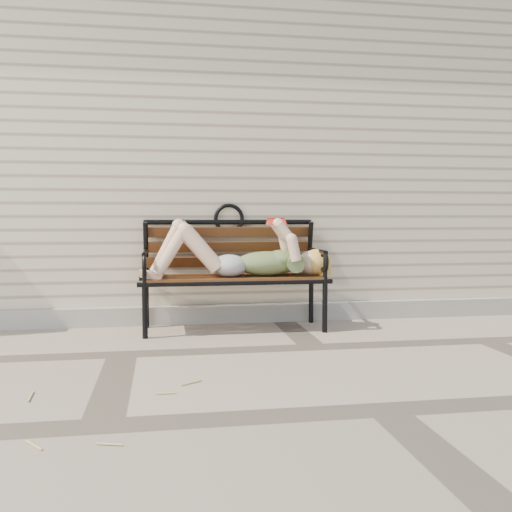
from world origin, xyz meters
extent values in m
plane|color=gray|center=(0.00, 0.00, 0.00)|extent=(80.00, 80.00, 0.00)
cube|color=beige|center=(0.00, 3.00, 1.50)|extent=(8.00, 4.00, 3.00)
cube|color=#4E3B37|center=(0.00, 3.00, 3.15)|extent=(8.30, 4.30, 0.30)
cube|color=#A4A094|center=(0.00, 0.97, 0.07)|extent=(8.00, 0.10, 0.15)
cylinder|color=black|center=(0.13, 0.46, 0.20)|extent=(0.04, 0.04, 0.40)
cylinder|color=black|center=(0.13, 0.87, 0.20)|extent=(0.04, 0.04, 0.40)
cylinder|color=black|center=(1.46, 0.46, 0.20)|extent=(0.04, 0.04, 0.40)
cylinder|color=black|center=(1.46, 0.87, 0.20)|extent=(0.04, 0.04, 0.40)
cube|color=#542C15|center=(0.79, 0.66, 0.40)|extent=(1.37, 0.44, 0.03)
cylinder|color=black|center=(0.79, 0.46, 0.39)|extent=(1.44, 0.04, 0.04)
cylinder|color=black|center=(0.79, 0.87, 0.39)|extent=(1.44, 0.04, 0.04)
torus|color=black|center=(0.79, 0.96, 0.85)|extent=(0.25, 0.03, 0.25)
ellipsoid|color=#0B384E|center=(1.05, 0.64, 0.51)|extent=(0.49, 0.28, 0.19)
ellipsoid|color=#0B384E|center=(1.15, 0.64, 0.54)|extent=(0.23, 0.27, 0.14)
ellipsoid|color=#ADADB2|center=(0.76, 0.64, 0.50)|extent=(0.27, 0.31, 0.17)
sphere|color=beige|center=(1.40, 0.64, 0.51)|extent=(0.20, 0.20, 0.20)
ellipsoid|color=gold|center=(1.44, 0.64, 0.52)|extent=(0.22, 0.23, 0.21)
cube|color=#A82013|center=(1.12, 0.64, 0.85)|extent=(0.13, 0.02, 0.02)
cube|color=white|center=(1.12, 0.60, 0.83)|extent=(0.13, 0.08, 0.05)
cube|color=white|center=(1.12, 0.67, 0.83)|extent=(0.13, 0.08, 0.05)
cube|color=#A82013|center=(1.12, 0.60, 0.83)|extent=(0.13, 0.08, 0.05)
cube|color=#A82013|center=(1.12, 0.68, 0.83)|extent=(0.13, 0.08, 0.05)
cylinder|color=tan|center=(0.30, -0.63, 0.01)|extent=(0.06, 0.11, 0.01)
cylinder|color=tan|center=(0.30, -0.48, 0.01)|extent=(0.12, 0.04, 0.01)
cylinder|color=tan|center=(0.06, -0.35, 0.01)|extent=(0.08, 0.09, 0.01)
cylinder|color=tan|center=(0.16, -0.62, 0.01)|extent=(0.01, 0.10, 0.01)
cylinder|color=tan|center=(0.91, -0.83, 0.01)|extent=(0.13, 0.08, 0.01)
cylinder|color=tan|center=(0.67, -1.17, 0.01)|extent=(0.14, 0.02, 0.01)
camera|label=1|loc=(0.26, -3.65, 0.87)|focal=40.00mm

